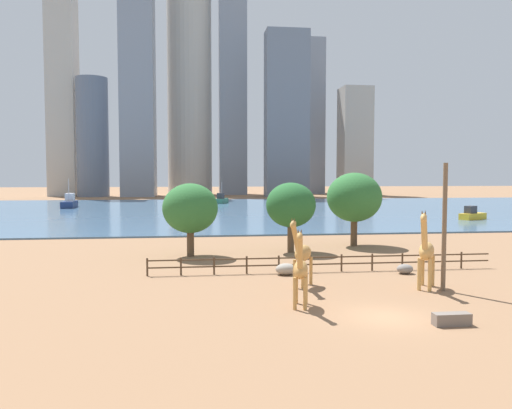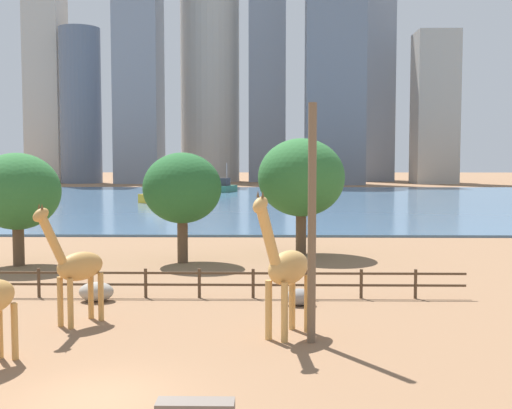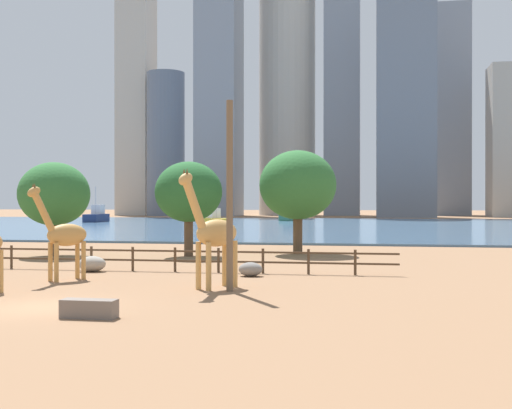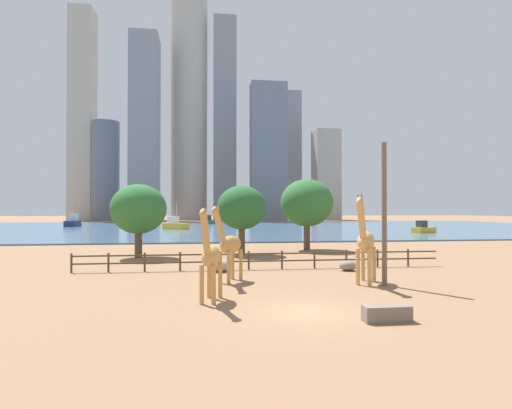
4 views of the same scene
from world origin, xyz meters
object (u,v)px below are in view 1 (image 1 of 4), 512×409
(feeding_trough, at_px, (452,319))
(tree_center_broad, at_px, (190,208))
(tree_left_large, at_px, (291,205))
(boulder_near_fence, at_px, (405,269))
(giraffe_tall, at_px, (302,253))
(utility_pole, at_px, (444,227))
(tree_right_tall, at_px, (354,198))
(boat_tug, at_px, (191,208))
(boat_sailboat, at_px, (472,215))
(giraffe_companion, at_px, (301,270))
(boat_ferry, at_px, (69,203))
(boat_barge, at_px, (221,200))
(boulder_by_pole, at_px, (286,269))
(giraffe_young, at_px, (426,251))

(feeding_trough, distance_m, tree_center_broad, 25.73)
(tree_left_large, relative_size, tree_center_broad, 1.00)
(feeding_trough, bearing_deg, boulder_near_fence, 76.22)
(giraffe_tall, relative_size, utility_pole, 0.58)
(tree_right_tall, relative_size, boat_tug, 1.28)
(tree_center_broad, xyz_separation_m, boat_tug, (-0.42, 48.89, -3.16))
(giraffe_tall, bearing_deg, boat_sailboat, 173.32)
(tree_center_broad, bearing_deg, boat_tug, 90.50)
(tree_right_tall, bearing_deg, boulder_near_fence, -93.26)
(feeding_trough, bearing_deg, giraffe_companion, 148.03)
(boat_ferry, relative_size, boat_barge, 1.15)
(utility_pole, distance_m, boulder_by_pole, 11.32)
(tree_left_large, bearing_deg, tree_right_tall, 24.82)
(boulder_near_fence, distance_m, boat_tug, 60.83)
(boulder_near_fence, height_order, boat_sailboat, boat_sailboat)
(tree_right_tall, height_order, boat_tug, tree_right_tall)
(boat_ferry, height_order, boat_tug, boat_ferry)
(tree_left_large, bearing_deg, boat_ferry, 118.66)
(giraffe_companion, xyz_separation_m, boat_ferry, (-32.47, 84.46, -0.84))
(boulder_by_pole, distance_m, tree_center_broad, 12.09)
(boat_ferry, xyz_separation_m, boat_tug, (25.93, -17.60, -0.14))
(tree_right_tall, bearing_deg, giraffe_tall, -117.63)
(boulder_near_fence, distance_m, tree_left_large, 13.38)
(giraffe_tall, bearing_deg, giraffe_young, 112.87)
(utility_pole, xyz_separation_m, boulder_by_pole, (-8.86, 6.07, -3.57))
(boat_ferry, bearing_deg, utility_pole, 23.37)
(giraffe_companion, xyz_separation_m, boat_sailboat, (37.80, 47.36, -1.15))
(giraffe_tall, distance_m, tree_right_tall, 20.09)
(giraffe_tall, bearing_deg, giraffe_companion, 21.01)
(utility_pole, relative_size, tree_left_large, 1.22)
(giraffe_young, relative_size, boat_barge, 0.83)
(tree_center_broad, height_order, boat_ferry, tree_center_broad)
(giraffe_young, xyz_separation_m, boat_tug, (-15.36, 63.46, -1.30))
(feeding_trough, relative_size, boat_ferry, 0.25)
(boat_ferry, bearing_deg, feeding_trough, 19.86)
(giraffe_young, bearing_deg, giraffe_tall, -68.66)
(giraffe_companion, xyz_separation_m, utility_pole, (9.68, 2.76, 1.91))
(tree_center_broad, bearing_deg, giraffe_young, -44.28)
(utility_pole, xyz_separation_m, tree_left_large, (-6.49, 16.48, 0.41))
(tree_center_broad, bearing_deg, boulder_near_fence, -31.95)
(utility_pole, xyz_separation_m, boat_barge, (-8.90, 94.39, -2.92))
(giraffe_young, distance_m, boat_ferry, 90.98)
(giraffe_companion, height_order, feeding_trough, giraffe_companion)
(boulder_near_fence, height_order, tree_center_broad, tree_center_broad)
(tree_center_broad, bearing_deg, giraffe_companion, -71.22)
(utility_pole, height_order, boat_sailboat, utility_pole)
(boulder_by_pole, xyz_separation_m, boat_ferry, (-33.28, 75.63, 0.83))
(tree_left_large, height_order, boat_ferry, tree_left_large)
(tree_center_broad, bearing_deg, giraffe_tall, -60.89)
(giraffe_companion, distance_m, boat_sailboat, 60.61)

